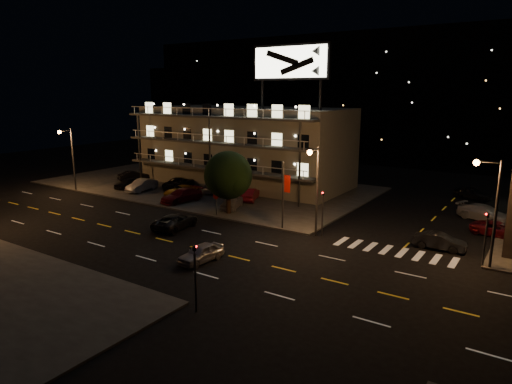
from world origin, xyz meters
The scene contains 29 objects.
ground centered at (0.00, 0.00, 0.00)m, with size 140.00×140.00×0.00m, color black.
curb_nw centered at (-14.00, 20.00, 0.07)m, with size 44.00×24.00×0.15m, color #333230.
motel centered at (-9.94, 23.88, 5.34)m, with size 28.00×13.80×18.10m.
hill_backdrop centered at (-5.94, 68.78, 11.55)m, with size 120.00×25.00×24.00m.
streetlight_nw centered at (-26.00, 7.94, 4.96)m, with size 0.44×1.92×8.00m.
streetlight_nc centered at (8.50, 7.94, 4.96)m, with size 0.44×1.92×8.00m.
streetlight_ne centered at (22.14, 8.30, 4.96)m, with size 1.92×0.44×8.00m.
signal_nw centered at (9.00, 8.50, 2.57)m, with size 0.20×0.27×4.60m.
signal_sw centered at (9.00, -8.50, 2.57)m, with size 0.20×0.27×4.60m.
signal_ne centered at (22.00, 8.50, 2.57)m, with size 0.27×0.20×4.60m.
banner_north centered at (5.09, 8.40, 3.43)m, with size 0.83×0.16×6.40m.
stop_sign centered at (-3.00, 8.57, 1.71)m, with size 0.91×0.11×2.61m.
tree centered at (-2.42, 9.87, 4.03)m, with size 5.19×5.00×6.54m.
lot_car_0 centered at (-20.94, 12.65, 0.82)m, with size 1.59×3.94×1.34m, color black.
lot_car_1 centered at (-18.08, 12.38, 0.91)m, with size 1.62×4.64×1.53m, color #9A999F.
lot_car_2 centered at (-12.01, 13.12, 0.78)m, with size 2.10×4.54×1.26m, color #C18412.
lot_car_3 centered at (-9.88, 10.84, 0.91)m, with size 2.12×5.21×1.51m, color #5F0D16.
lot_car_4 centered at (-3.31, 11.70, 0.87)m, with size 1.69×4.20×1.43m, color #9A999F.
lot_car_5 centered at (-24.10, 16.40, 0.86)m, with size 1.51×4.34×1.43m, color black.
lot_car_6 centered at (-15.03, 16.19, 0.91)m, with size 2.51×5.44×1.51m, color black.
lot_car_7 centered at (-9.96, 17.05, 0.84)m, with size 1.92×4.72×1.37m, color #9A999F.
lot_car_8 centered at (-7.42, 16.82, 0.86)m, with size 1.68×4.18×1.43m, color black.
lot_car_9 centered at (-3.74, 15.80, 0.88)m, with size 1.54×4.43×1.46m, color #5F0D16.
side_car_0 centered at (18.48, 10.72, 0.67)m, with size 1.43×4.09×1.35m, color black.
side_car_1 centered at (22.10, 17.14, 0.64)m, with size 2.12×4.59×1.28m, color #5F0D16.
side_car_2 centered at (20.34, 22.10, 0.77)m, with size 2.16×5.32×1.54m, color #9A999F.
side_car_3 centered at (17.82, 31.39, 0.73)m, with size 1.71×4.26×1.45m, color black.
road_car_east centered at (4.00, -2.13, 0.67)m, with size 1.59×3.96×1.35m, color #9A999F.
road_car_west centered at (-3.52, 3.09, 0.70)m, with size 2.33×5.05×1.40m, color black.
Camera 1 is at (25.49, -27.11, 12.68)m, focal length 32.00 mm.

